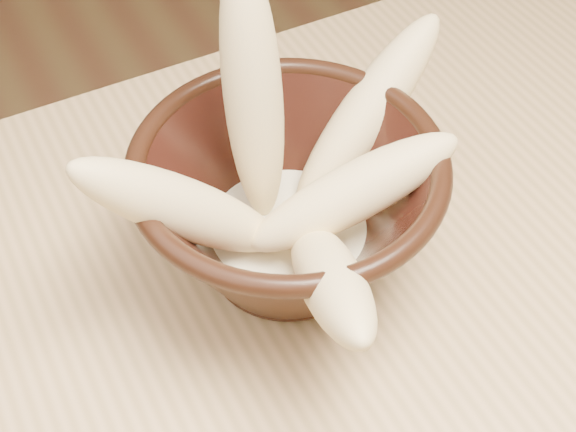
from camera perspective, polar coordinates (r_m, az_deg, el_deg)
The scene contains 7 objects.
bowl at distance 0.56m, azimuth -0.00°, elevation 0.68°, with size 0.22×0.22×0.12m.
milk_puddle at distance 0.58m, azimuth -0.00°, elevation -1.23°, with size 0.12×0.12×0.02m, color beige.
banana_upright at distance 0.54m, azimuth -2.51°, elevation 8.61°, with size 0.04×0.04×0.20m, color #F7DA92.
banana_left at distance 0.52m, azimuth -7.44°, elevation 0.55°, with size 0.04×0.04×0.17m, color #F7DA92.
banana_right at distance 0.60m, azimuth 5.68°, elevation 7.37°, with size 0.04×0.04×0.17m, color #F7DA92.
banana_across at distance 0.54m, azimuth 4.65°, elevation 1.65°, with size 0.04×0.04×0.15m, color #F7DA92.
banana_front at distance 0.50m, azimuth 2.98°, elevation -4.45°, with size 0.04×0.04×0.18m, color #F7DA92.
Camera 1 is at (-0.38, -0.20, 1.23)m, focal length 50.00 mm.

